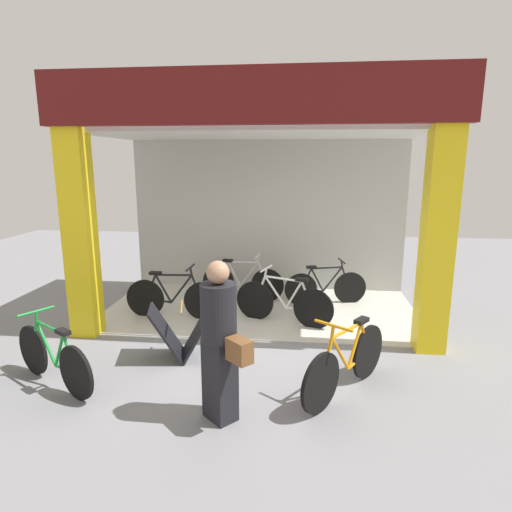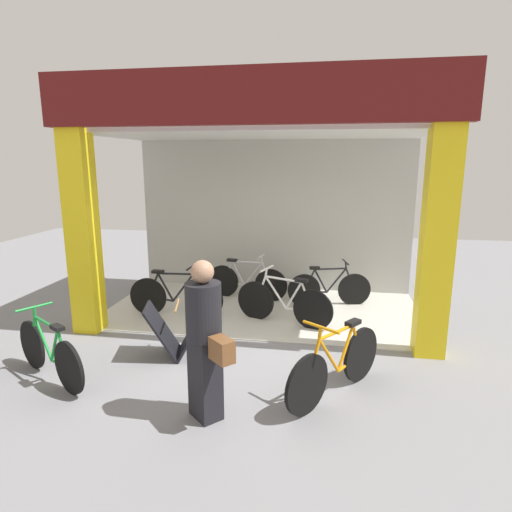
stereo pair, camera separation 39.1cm
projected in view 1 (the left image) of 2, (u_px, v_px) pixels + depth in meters
ground_plane at (251, 341)px, 6.49m from camera, size 19.02×19.02×0.00m
shop_facade at (261, 195)px, 7.48m from camera, size 5.71×3.13×3.82m
bicycle_inside_0 at (174, 298)px, 7.35m from camera, size 1.68×0.46×0.92m
bicycle_inside_1 at (325, 287)px, 8.07m from camera, size 1.52×0.45×0.85m
bicycle_inside_2 at (242, 282)px, 8.37m from camera, size 1.61×0.44×0.89m
bicycle_inside_3 at (284, 302)px, 7.09m from camera, size 1.62×0.60×0.93m
bicycle_parked_0 at (346, 363)px, 4.97m from camera, size 1.03×1.42×0.94m
bicycle_parked_1 at (53, 358)px, 5.14m from camera, size 1.41×0.86×0.89m
sandwich_board_sign at (182, 332)px, 5.87m from camera, size 0.97×0.74×0.75m
pedestrian_1 at (220, 340)px, 4.36m from camera, size 0.64×0.63×1.70m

